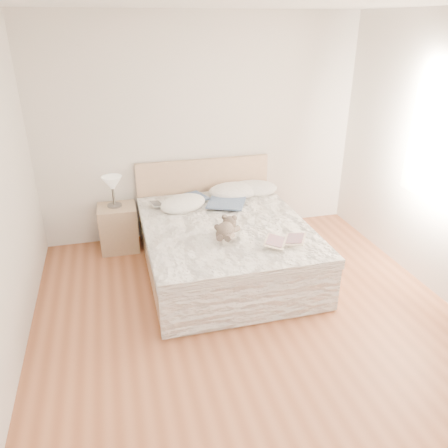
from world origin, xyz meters
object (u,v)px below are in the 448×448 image
(bed, at_px, (223,244))
(table_lamp, at_px, (112,185))
(nightstand, at_px, (119,228))
(childrens_book, at_px, (285,241))
(photo_book, at_px, (163,204))
(teddy_bear, at_px, (225,236))

(bed, relative_size, table_lamp, 5.77)
(bed, distance_m, nightstand, 1.37)
(bed, bearing_deg, childrens_book, -57.78)
(table_lamp, distance_m, childrens_book, 2.18)
(bed, bearing_deg, photo_book, 136.27)
(bed, xyz_separation_m, table_lamp, (-1.13, 0.81, 0.52))
(table_lamp, bearing_deg, bed, -35.64)
(bed, xyz_separation_m, teddy_bear, (-0.10, -0.47, 0.34))
(table_lamp, xyz_separation_m, photo_book, (0.55, -0.25, -0.20))
(childrens_book, height_order, teddy_bear, teddy_bear)
(photo_book, bearing_deg, bed, -58.02)
(bed, bearing_deg, teddy_bear, -102.44)
(nightstand, height_order, table_lamp, table_lamp)
(nightstand, height_order, teddy_bear, teddy_bear)
(photo_book, relative_size, childrens_book, 0.74)
(nightstand, distance_m, photo_book, 0.68)
(table_lamp, relative_size, photo_book, 1.21)
(bed, height_order, table_lamp, bed)
(bed, xyz_separation_m, photo_book, (-0.58, 0.56, 0.32))
(table_lamp, relative_size, teddy_bear, 1.14)
(childrens_book, relative_size, teddy_bear, 1.27)
(childrens_book, bearing_deg, bed, 152.77)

